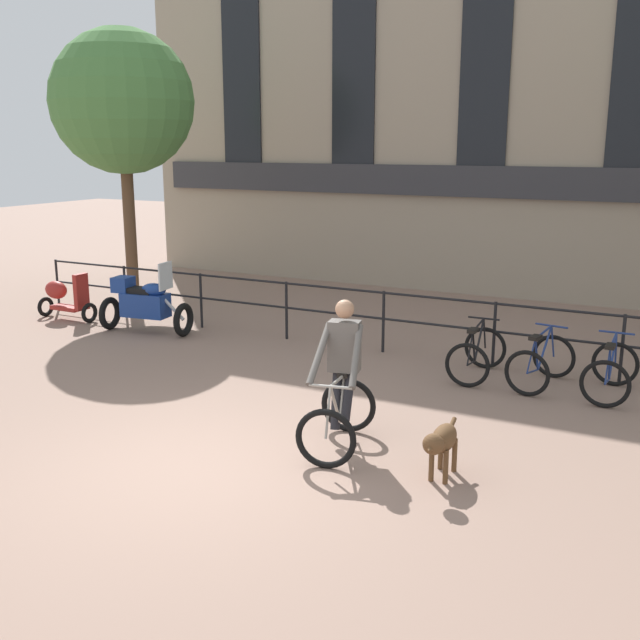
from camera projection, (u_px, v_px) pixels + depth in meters
name	position (u px, v px, depth m)	size (l,w,h in m)	color
ground_plane	(198.00, 467.00, 8.17)	(60.00, 60.00, 0.00)	#8E7060
canal_railing	(384.00, 311.00, 12.49)	(15.05, 0.05, 1.05)	black
building_facade	(488.00, 84.00, 16.57)	(18.00, 0.72, 9.46)	gray
cyclist_with_bike	(341.00, 382.00, 8.61)	(0.92, 1.29, 1.70)	black
dog	(441.00, 442.00, 7.76)	(0.25, 0.95, 0.62)	brown
parked_motorcycle	(145.00, 303.00, 13.81)	(1.77, 0.84, 1.35)	black
parked_bicycle_near_lamp	(477.00, 354.00, 11.20)	(0.69, 1.13, 0.86)	black
parked_bicycle_mid_left	(541.00, 363.00, 10.78)	(0.83, 1.20, 0.86)	black
parked_bicycle_mid_right	(610.00, 372.00, 10.35)	(0.67, 1.12, 0.86)	black
parked_scooter	(65.00, 297.00, 14.89)	(1.28, 0.41, 0.96)	black
tree_canalside_left	(123.00, 103.00, 15.82)	(3.04, 3.04, 5.82)	brown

